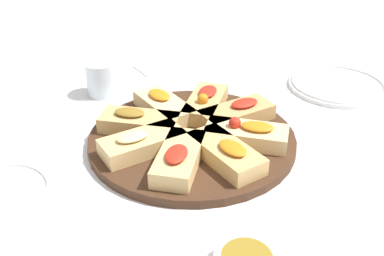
{
  "coord_description": "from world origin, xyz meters",
  "views": [
    {
      "loc": [
        0.46,
        0.6,
        0.47
      ],
      "look_at": [
        0.0,
        0.0,
        0.03
      ],
      "focal_mm": 42.0,
      "sensor_mm": 36.0,
      "label": 1
    }
  ],
  "objects_px": {
    "plate_left": "(338,85)",
    "napkin_stack": "(157,66)",
    "water_glass": "(101,79)",
    "serving_board": "(192,139)"
  },
  "relations": [
    {
      "from": "water_glass",
      "to": "serving_board",
      "type": "bearing_deg",
      "value": 96.93
    },
    {
      "from": "serving_board",
      "to": "plate_left",
      "type": "distance_m",
      "value": 0.44
    },
    {
      "from": "plate_left",
      "to": "napkin_stack",
      "type": "height_order",
      "value": "plate_left"
    },
    {
      "from": "plate_left",
      "to": "napkin_stack",
      "type": "relative_size",
      "value": 2.25
    },
    {
      "from": "serving_board",
      "to": "napkin_stack",
      "type": "bearing_deg",
      "value": -113.43
    },
    {
      "from": "napkin_stack",
      "to": "serving_board",
      "type": "bearing_deg",
      "value": 66.57
    },
    {
      "from": "water_glass",
      "to": "napkin_stack",
      "type": "height_order",
      "value": "water_glass"
    },
    {
      "from": "water_glass",
      "to": "napkin_stack",
      "type": "relative_size",
      "value": 0.76
    },
    {
      "from": "plate_left",
      "to": "water_glass",
      "type": "xyz_separation_m",
      "value": [
        0.48,
        -0.32,
        0.03
      ]
    },
    {
      "from": "serving_board",
      "to": "plate_left",
      "type": "height_order",
      "value": "serving_board"
    }
  ]
}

